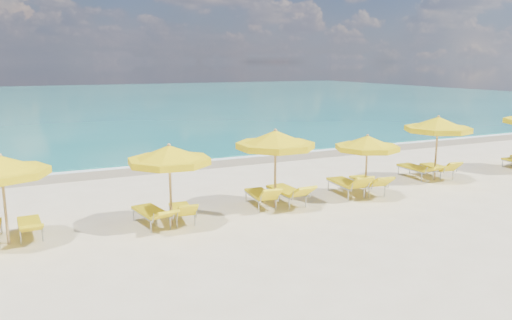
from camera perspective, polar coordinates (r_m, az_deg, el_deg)
name	(u,v)px	position (r m, az deg, el deg)	size (l,w,h in m)	color
ground_plane	(276,206)	(15.78, 2.34, -5.23)	(120.00, 120.00, 0.00)	beige
ocean	(86,101)	(61.96, -18.85, 6.43)	(120.00, 80.00, 0.30)	#14716C
wet_sand_band	(200,163)	(22.41, -6.47, -0.38)	(120.00, 2.60, 0.01)	tan
foam_line	(194,160)	(23.15, -7.11, -0.02)	(120.00, 1.20, 0.03)	white
whitecap_near	(44,142)	(30.74, -23.10, 1.93)	(14.00, 0.36, 0.05)	white
whitecap_far	(226,118)	(40.56, -3.40, 4.83)	(18.00, 0.30, 0.05)	white
umbrella_1	(1,167)	(13.53, -27.12, -0.72)	(2.28, 2.28, 2.29)	tan
umbrella_2	(169,156)	(13.63, -9.88, 0.49)	(2.85, 2.85, 2.31)	tan
umbrella_3	(275,140)	(15.19, 2.23, 2.26)	(3.18, 3.18, 2.47)	tan
umbrella_4	(367,144)	(16.72, 12.60, 1.85)	(2.13, 2.13, 2.14)	tan
umbrella_5	(438,125)	(19.94, 20.09, 3.79)	(2.69, 2.69, 2.50)	tan
lounger_1_right	(30,229)	(14.24, -24.41, -7.22)	(0.63, 1.76, 0.65)	#A5A8AD
lounger_2_left	(152,218)	(14.14, -11.79, -6.47)	(0.93, 2.00, 0.73)	#A5A8AD
lounger_2_right	(182,214)	(14.36, -8.43, -6.15)	(0.72, 1.70, 0.76)	#A5A8AD
lounger_3_left	(261,199)	(15.61, 0.58, -4.53)	(0.80, 1.89, 0.84)	#A5A8AD
lounger_3_right	(287,196)	(15.95, 3.60, -4.14)	(0.75, 2.07, 0.85)	#A5A8AD
lounger_4_left	(347,188)	(17.19, 10.31, -3.17)	(0.82, 2.05, 0.91)	#A5A8AD
lounger_4_right	(368,186)	(17.64, 12.68, -2.92)	(0.95, 2.08, 0.84)	#A5A8AD
lounger_5_left	(416,172)	(20.37, 17.87, -1.33)	(0.67, 2.03, 0.72)	#A5A8AD
lounger_5_right	(437,171)	(20.83, 20.03, -1.22)	(0.88, 1.93, 0.83)	#A5A8AD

